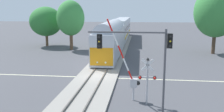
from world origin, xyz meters
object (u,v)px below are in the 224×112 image
pine_left_background (46,21)px  oak_behind_train (71,18)px  crossing_signal_mast (147,76)px  commuter_train (117,32)px  maple_right_background (216,12)px  crossing_gate_near (131,75)px  traffic_signal_near_right (142,49)px

pine_left_background → oak_behind_train: 7.19m
crossing_signal_mast → commuter_train: bearing=99.9°
commuter_train → oak_behind_train: 9.81m
commuter_train → oak_behind_train: (-7.80, -5.22, 2.84)m
commuter_train → maple_right_background: size_ratio=3.88×
crossing_gate_near → maple_right_background: size_ratio=0.60×
crossing_gate_near → pine_left_background: pine_left_background is taller
commuter_train → traffic_signal_near_right: 31.11m
pine_left_background → oak_behind_train: bearing=-31.9°
commuter_train → traffic_signal_near_right: bearing=-81.3°
crossing_gate_near → traffic_signal_near_right: crossing_gate_near is taller
crossing_gate_near → oak_behind_train: size_ratio=0.74×
pine_left_background → oak_behind_train: size_ratio=0.88×
commuter_train → crossing_signal_mast: (5.12, -29.32, -0.53)m
commuter_train → pine_left_background: size_ratio=5.50×
crossing_signal_mast → pine_left_background: pine_left_background is taller
commuter_train → maple_right_background: (16.42, -6.42, 4.01)m
commuter_train → pine_left_background: 14.09m
crossing_signal_mast → traffic_signal_near_right: 2.69m
commuter_train → crossing_gate_near: 28.92m
crossing_signal_mast → pine_left_background: size_ratio=0.48×
crossing_signal_mast → traffic_signal_near_right: bearing=-107.4°
crossing_signal_mast → pine_left_background: 33.83m
pine_left_background → maple_right_background: (30.29, -4.98, 1.98)m
traffic_signal_near_right → pine_left_background: (-18.56, 29.26, 0.29)m
commuter_train → pine_left_background: (-13.87, -1.44, 2.03)m
crossing_gate_near → oak_behind_train: oak_behind_train is taller
traffic_signal_near_right → pine_left_background: 34.65m
crossing_gate_near → maple_right_background: (12.58, 22.23, 4.72)m
maple_right_background → pine_left_background: bearing=170.7°
pine_left_background → commuter_train: bearing=5.9°
oak_behind_train → maple_right_background: maple_right_background is taller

